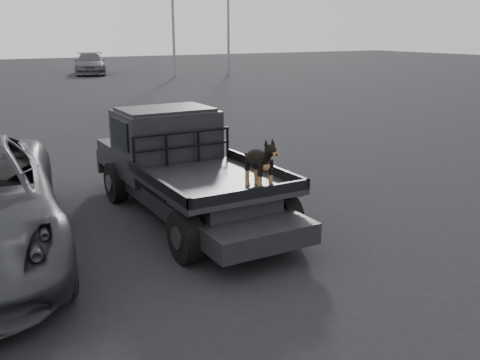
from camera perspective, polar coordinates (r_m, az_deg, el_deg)
ground at (r=8.39m, az=0.18°, el=-6.42°), size 120.00×120.00×0.00m
flatbed_ute at (r=9.30m, az=-5.49°, el=-1.25°), size 2.00×5.40×0.92m
ute_cab at (r=9.94m, az=-7.91°, el=5.12°), size 1.72×1.30×0.88m
headache_rack at (r=9.29m, az=-6.12°, el=3.40°), size 1.80×0.08×0.55m
dog at (r=7.79m, az=2.03°, el=1.80°), size 0.32×0.60×0.74m
distant_car_b at (r=41.95m, az=-15.67°, el=11.87°), size 3.48×5.71×1.55m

